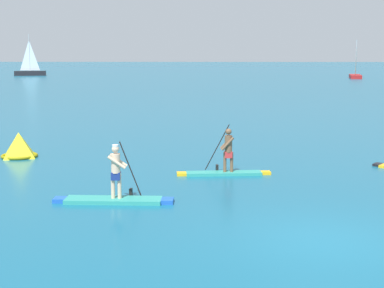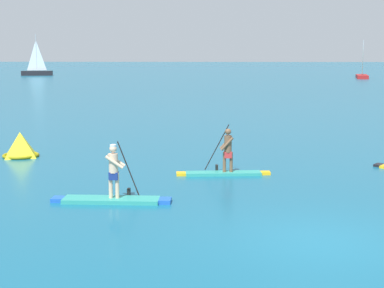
% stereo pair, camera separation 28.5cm
% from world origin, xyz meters
% --- Properties ---
extents(ground, '(440.00, 440.00, 0.00)m').
position_xyz_m(ground, '(0.00, 0.00, 0.00)').
color(ground, '#145B7A').
extents(paddleboarder_near_left, '(3.45, 0.91, 1.73)m').
position_xyz_m(paddleboarder_near_left, '(-5.35, 3.26, 0.30)').
color(paddleboarder_near_left, teal).
rests_on(paddleboarder_near_left, ground).
extents(paddleboarder_mid_center, '(3.32, 0.86, 1.78)m').
position_xyz_m(paddleboarder_mid_center, '(-2.09, 7.11, 0.36)').
color(paddleboarder_mid_center, teal).
rests_on(paddleboarder_mid_center, ground).
extents(race_marker_buoy, '(1.67, 1.67, 1.02)m').
position_xyz_m(race_marker_buoy, '(-10.39, 10.29, 0.45)').
color(race_marker_buoy, yellow).
rests_on(race_marker_buoy, ground).
extents(sailboat_left_horizon, '(5.55, 2.53, 7.23)m').
position_xyz_m(sailboat_left_horizon, '(-34.04, 89.28, 0.89)').
color(sailboat_left_horizon, black).
rests_on(sailboat_left_horizon, ground).
extents(sailboat_right_horizon, '(2.78, 6.47, 6.03)m').
position_xyz_m(sailboat_right_horizon, '(20.85, 80.84, 0.70)').
color(sailboat_right_horizon, '#A51E1E').
rests_on(sailboat_right_horizon, ground).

